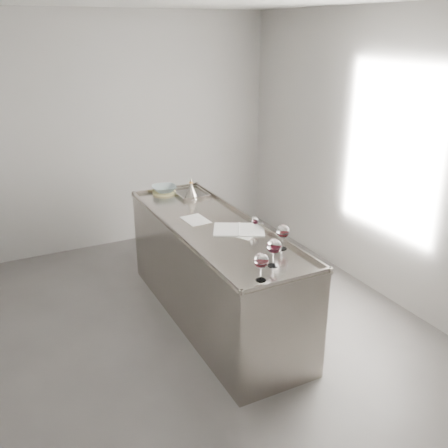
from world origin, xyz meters
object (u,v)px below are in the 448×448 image
wine_glass_right (283,232)px  wine_glass_small (255,221)px  counter (214,273)px  wine_glass_left (261,261)px  wine_glass_middle (274,247)px  notebook (239,230)px  wine_funnel (191,192)px  ceramic_bowl (164,189)px

wine_glass_right → wine_glass_small: size_ratio=1.65×
counter → wine_glass_right: (0.27, -0.70, 0.61)m
counter → wine_glass_left: wine_glass_left is taller
wine_glass_middle → notebook: size_ratio=0.41×
wine_glass_left → wine_glass_small: size_ratio=1.65×
wine_glass_middle → wine_funnel: 1.73m
counter → wine_glass_right: bearing=-68.5°
counter → wine_glass_left: (-0.15, -1.08, 0.61)m
wine_glass_right → wine_glass_small: (-0.00, 0.43, -0.06)m
counter → notebook: bearing=-52.9°
wine_glass_left → ceramic_bowl: bearing=87.5°
ceramic_bowl → wine_glass_small: bearing=-76.1°
ceramic_bowl → counter: bearing=-86.9°
counter → wine_funnel: bearing=80.6°
wine_glass_left → notebook: 0.94m
notebook → wine_funnel: 1.00m
wine_glass_left → ceramic_bowl: 2.16m
wine_glass_small → wine_funnel: bearing=97.7°
wine_glass_middle → wine_glass_right: wine_glass_middle is taller
wine_glass_small → notebook: (-0.12, 0.07, -0.08)m
notebook → wine_funnel: (-0.02, 0.99, 0.06)m
counter → notebook: (0.15, -0.20, 0.47)m
wine_glass_right → ceramic_bowl: (-0.33, 1.78, -0.09)m
wine_glass_right → wine_glass_left: bearing=-138.2°
notebook → ceramic_bowl: size_ratio=2.08×
counter → wine_glass_left: bearing=-98.0°
wine_glass_middle → counter: bearing=92.8°
counter → wine_glass_left: size_ratio=11.71×
wine_glass_middle → wine_glass_small: bearing=70.9°
counter → wine_funnel: 0.97m
wine_glass_right → ceramic_bowl: size_ratio=0.81×
wine_glass_left → ceramic_bowl: (0.09, 2.16, -0.09)m
wine_glass_small → notebook: bearing=151.2°
wine_glass_middle → wine_glass_small: 0.70m
wine_glass_middle → ceramic_bowl: size_ratio=0.85×
wine_glass_right → wine_funnel: 1.50m
wine_glass_middle → ceramic_bowl: bearing=93.0°
wine_glass_small → ceramic_bowl: bearing=103.9°
wine_glass_small → wine_funnel: (-0.14, 1.06, -0.02)m
wine_glass_left → counter: bearing=82.0°
wine_funnel → notebook: bearing=-88.8°
counter → wine_glass_right: wine_glass_right is taller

